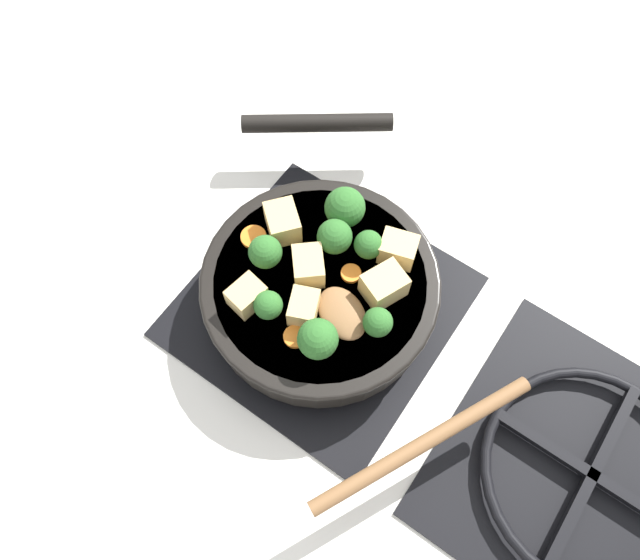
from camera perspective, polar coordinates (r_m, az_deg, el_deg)
ground_plane at (r=0.78m, az=-0.00°, el=-2.46°), size 2.40×2.40×0.00m
front_burner_grate at (r=0.77m, az=-0.00°, el=-2.11°), size 0.31×0.31×0.03m
rear_burner_grate at (r=0.77m, az=23.37°, el=-16.13°), size 0.31×0.31×0.03m
skillet_pan at (r=0.73m, az=-0.00°, el=-0.50°), size 0.40×0.36×0.05m
wooden_spoon at (r=0.66m, az=6.22°, el=-9.73°), size 0.24×0.25×0.02m
tofu_cube_center_large at (r=0.73m, az=-3.44°, el=5.29°), size 0.06×0.06×0.04m
tofu_cube_near_handle at (r=0.71m, az=7.15°, el=2.81°), size 0.04×0.05×0.03m
tofu_cube_east_chunk at (r=0.69m, az=-6.71°, el=-1.44°), size 0.04×0.04×0.03m
tofu_cube_west_chunk at (r=0.70m, az=-1.22°, el=1.07°), size 0.05×0.05×0.03m
tofu_cube_back_piece at (r=0.69m, az=5.87°, el=-0.49°), size 0.06×0.05×0.04m
tofu_cube_front_piece at (r=0.68m, az=-1.49°, el=-2.53°), size 0.05×0.04×0.03m
broccoli_floret_near_spoon at (r=0.72m, az=2.29°, el=6.64°), size 0.05×0.05×0.05m
broccoli_floret_center_top at (r=0.70m, az=-5.03°, el=2.55°), size 0.04×0.04×0.05m
broccoli_floret_east_rim at (r=0.71m, az=4.44°, el=3.21°), size 0.03×0.03×0.04m
broccoli_floret_west_rim at (r=0.67m, az=-4.76°, el=-2.33°), size 0.03×0.03×0.04m
broccoli_floret_north_edge at (r=0.71m, az=1.34°, el=3.97°), size 0.04×0.04×0.05m
broccoli_floret_south_cluster at (r=0.67m, az=5.30°, el=-3.89°), size 0.03×0.03×0.04m
broccoli_floret_mid_floret at (r=0.65m, az=-0.21°, el=-5.42°), size 0.04×0.04×0.05m
carrot_slice_orange_thin at (r=0.68m, az=-2.28°, el=-5.20°), size 0.03×0.03×0.01m
carrot_slice_near_center at (r=0.74m, az=-6.15°, el=3.86°), size 0.03×0.03×0.01m
carrot_slice_edge_slice at (r=0.71m, az=2.85°, el=0.61°), size 0.02×0.02×0.01m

